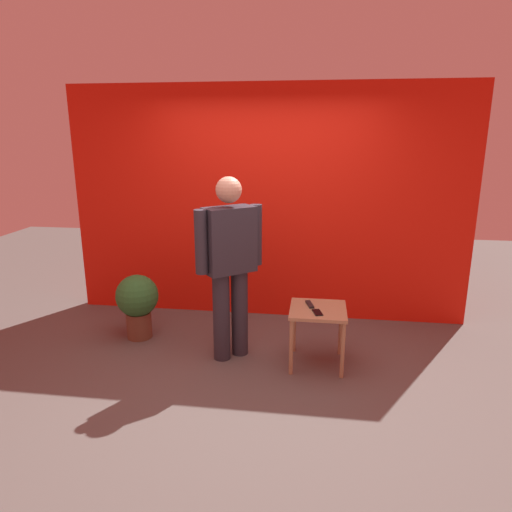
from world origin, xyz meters
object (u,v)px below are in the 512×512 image
Objects in this scene: standing_person at (230,260)px; tv_remote at (310,304)px; side_table at (318,317)px; cell_phone at (317,312)px; potted_plant at (137,301)px.

tv_remote is at bearing 1.39° from standing_person.
tv_remote is (0.75, 0.02, -0.41)m from standing_person.
side_table is at bearing -3.57° from standing_person.
side_table is 3.86× the size of cell_phone.
potted_plant is at bearing 156.70° from tv_remote.
standing_person reaches higher than cell_phone.
side_table is at bearing -9.90° from potted_plant.
tv_remote is (-0.07, 0.18, 0.01)m from cell_phone.
standing_person is 2.53× the size of potted_plant.
cell_phone is 0.85× the size of tv_remote.
potted_plant reaches higher than tv_remote.
standing_person reaches higher than potted_plant.
cell_phone is at bearing -83.04° from tv_remote.
potted_plant is (-1.79, 0.26, -0.16)m from tv_remote.
standing_person is 0.93m from cell_phone.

